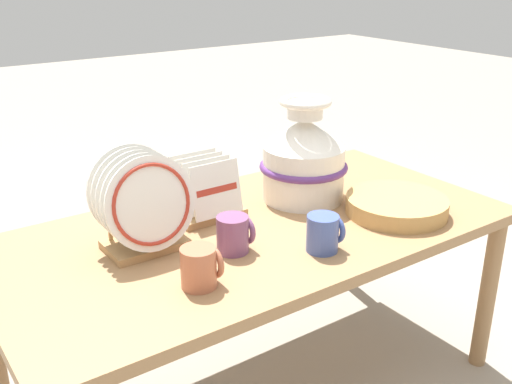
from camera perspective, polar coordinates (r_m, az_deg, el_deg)
name	(u,v)px	position (r m, az deg, el deg)	size (l,w,h in m)	color
display_table	(256,244)	(1.82, 0.00, -4.98)	(1.55, 0.78, 0.60)	#9E754C
ceramic_vase	(304,157)	(1.96, 4.57, 3.37)	(0.29, 0.29, 0.34)	white
dish_rack_round_plates	(144,208)	(1.64, -10.64, -1.48)	(0.26, 0.19, 0.28)	tan
dish_rack_square_plates	(206,197)	(1.85, -4.78, -0.51)	(0.21, 0.17, 0.19)	tan
wicker_charger_stack	(396,206)	(1.92, 13.23, -1.26)	(0.32, 0.32, 0.05)	tan
mug_plum_glaze	(234,234)	(1.63, -2.09, -3.99)	(0.10, 0.09, 0.10)	#7A4770
mug_cobalt_glaze	(324,233)	(1.64, 6.48, -3.88)	(0.10, 0.09, 0.10)	#42569E
mug_terracotta_glaze	(200,267)	(1.47, -5.32, -7.11)	(0.10, 0.09, 0.10)	#B76647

